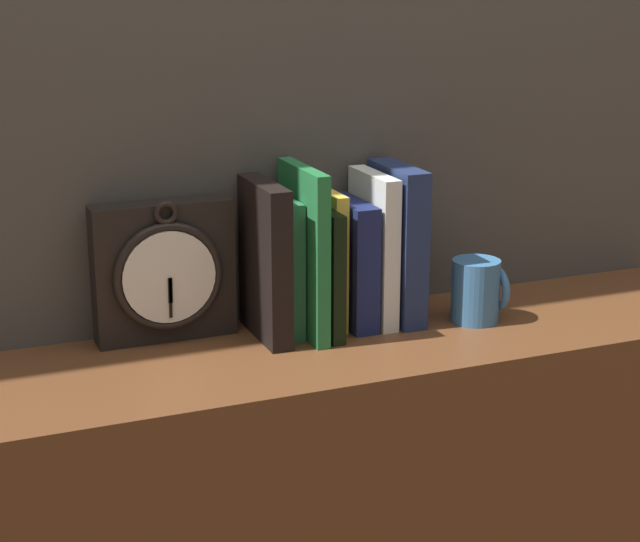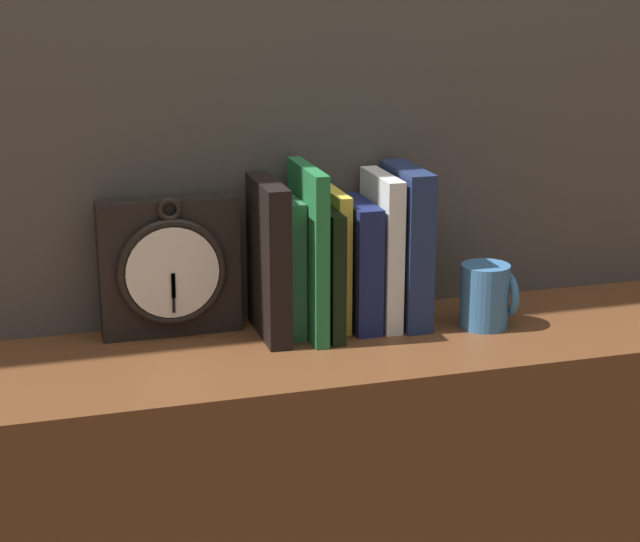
# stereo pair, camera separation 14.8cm
# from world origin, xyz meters

# --- Properties ---
(wall_back) EXTENTS (6.00, 0.05, 2.60)m
(wall_back) POSITION_xyz_m (0.00, 0.17, 1.30)
(wall_back) COLOR #47423D
(wall_back) RESTS_ON ground_plane
(clock) EXTENTS (0.20, 0.06, 0.21)m
(clock) POSITION_xyz_m (-0.19, 0.11, 0.97)
(clock) COLOR black
(clock) RESTS_ON bookshelf
(book_slot0_black) EXTENTS (0.03, 0.14, 0.23)m
(book_slot0_black) POSITION_xyz_m (-0.06, 0.07, 0.98)
(book_slot0_black) COLOR black
(book_slot0_black) RESTS_ON bookshelf
(book_slot1_green) EXTENTS (0.03, 0.12, 0.20)m
(book_slot1_green) POSITION_xyz_m (-0.03, 0.08, 0.96)
(book_slot1_green) COLOR #296740
(book_slot1_green) RESTS_ON bookshelf
(book_slot2_green) EXTENTS (0.02, 0.16, 0.25)m
(book_slot2_green) POSITION_xyz_m (0.00, 0.06, 0.99)
(book_slot2_green) COLOR #23733A
(book_slot2_green) RESTS_ON bookshelf
(book_slot3_black) EXTENTS (0.02, 0.15, 0.19)m
(book_slot3_black) POSITION_xyz_m (0.03, 0.06, 0.96)
(book_slot3_black) COLOR black
(book_slot3_black) RESTS_ON bookshelf
(book_slot4_yellow) EXTENTS (0.02, 0.11, 0.20)m
(book_slot4_yellow) POSITION_xyz_m (0.05, 0.08, 0.97)
(book_slot4_yellow) COLOR yellow
(book_slot4_yellow) RESTS_ON bookshelf
(book_slot5_navy) EXTENTS (0.04, 0.13, 0.19)m
(book_slot5_navy) POSITION_xyz_m (0.08, 0.07, 0.96)
(book_slot5_navy) COLOR navy
(book_slot5_navy) RESTS_ON bookshelf
(book_slot6_white) EXTENTS (0.03, 0.13, 0.23)m
(book_slot6_white) POSITION_xyz_m (0.12, 0.07, 0.98)
(book_slot6_white) COLOR silver
(book_slot6_white) RESTS_ON bookshelf
(book_slot7_navy) EXTENTS (0.04, 0.14, 0.24)m
(book_slot7_navy) POSITION_xyz_m (0.15, 0.07, 0.98)
(book_slot7_navy) COLOR navy
(book_slot7_navy) RESTS_ON bookshelf
(mug) EXTENTS (0.08, 0.07, 0.10)m
(mug) POSITION_xyz_m (0.26, 0.01, 0.91)
(mug) COLOR teal
(mug) RESTS_ON bookshelf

